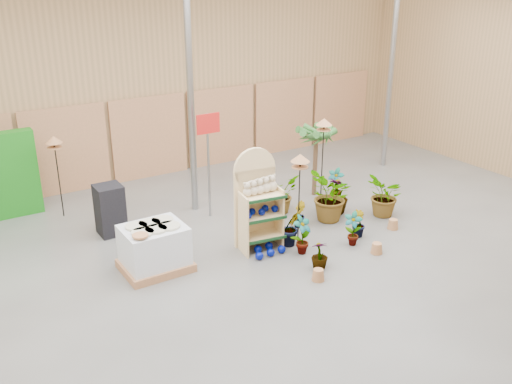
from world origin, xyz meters
TOP-DOWN VIEW (x-y plane):
  - room at (0.00, 0.91)m, footprint 15.20×12.10m
  - display_shelf at (0.21, 1.31)m, footprint 0.86×0.61m
  - teddy_bears at (0.24, 1.23)m, footprint 0.71×0.19m
  - gazing_balls_shelf at (0.21, 1.20)m, footprint 0.70×0.24m
  - gazing_balls_floor at (0.18, 0.91)m, footprint 0.63×0.39m
  - pallet_stack at (-1.76, 1.49)m, footprint 1.14×0.95m
  - charcoal_planters at (-1.92, 3.27)m, footprint 0.50×0.50m
  - offer_sign at (0.10, 2.98)m, footprint 0.50×0.08m
  - bird_table_front at (0.86, 0.92)m, footprint 0.34×0.34m
  - bird_table_right at (2.28, 2.05)m, footprint 0.34×0.34m
  - bird_table_back at (-2.52, 4.62)m, footprint 0.34×0.34m
  - palm at (2.68, 2.80)m, footprint 0.70×0.70m
  - potted_plant_0 at (0.73, 0.61)m, footprint 0.43×0.33m
  - potted_plant_1 at (0.76, 1.00)m, footprint 0.45×0.39m
  - potted_plant_2 at (2.06, 1.46)m, footprint 1.26×1.27m
  - potted_plant_3 at (2.46, 1.72)m, footprint 0.53×0.53m
  - potted_plant_4 at (2.90, 2.32)m, footprint 0.40×0.46m
  - potted_plant_5 at (1.37, 1.59)m, footprint 0.35×0.37m
  - potted_plant_6 at (1.48, 2.40)m, footprint 0.91×0.85m
  - potted_plant_7 at (0.67, 0.01)m, footprint 0.38×0.38m
  - potted_plant_8 at (1.74, 0.40)m, footprint 0.40×0.42m
  - potted_plant_9 at (2.08, 0.63)m, footprint 0.28×0.32m
  - potted_plant_10 at (3.18, 1.05)m, footprint 1.04×1.08m
  - potted_plant_11 at (1.21, 2.38)m, footprint 0.32×0.32m

SIDE VIEW (x-z plane):
  - gazing_balls_floor at x=0.18m, z-range 0.00..0.15m
  - potted_plant_7 at x=0.67m, z-range 0.00..0.52m
  - potted_plant_9 at x=2.08m, z-range 0.00..0.52m
  - potted_plant_5 at x=1.37m, z-range 0.00..0.53m
  - potted_plant_11 at x=1.21m, z-range 0.00..0.57m
  - potted_plant_8 at x=1.74m, z-range 0.00..0.66m
  - potted_plant_4 at x=2.90m, z-range 0.00..0.73m
  - potted_plant_1 at x=0.76m, z-range 0.00..0.73m
  - potted_plant_0 at x=0.73m, z-range 0.00..0.75m
  - potted_plant_3 at x=2.46m, z-range 0.00..0.79m
  - pallet_stack at x=-1.76m, z-range -0.01..0.83m
  - potted_plant_6 at x=1.48m, z-range 0.00..0.82m
  - potted_plant_10 at x=3.18m, z-range 0.00..0.91m
  - charcoal_planters at x=-1.92m, z-range 0.00..1.00m
  - potted_plant_2 at x=2.06m, z-range 0.00..1.07m
  - gazing_balls_shelf at x=0.21m, z-range 0.68..0.81m
  - display_shelf at x=0.21m, z-range -0.08..1.82m
  - teddy_bears at x=0.24m, z-range 1.05..1.36m
  - palm at x=2.68m, z-range 0.60..2.30m
  - offer_sign at x=0.10m, z-range 0.47..2.67m
  - bird_table_back at x=-2.52m, z-range 0.74..2.48m
  - bird_table_front at x=0.86m, z-range 0.77..2.57m
  - bird_table_right at x=2.28m, z-range 0.86..2.87m
  - room at x=0.00m, z-range -0.14..4.56m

